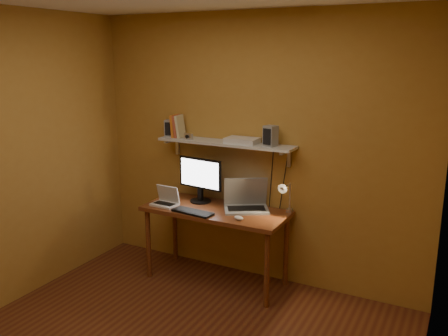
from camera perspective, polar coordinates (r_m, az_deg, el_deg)
The scene contains 14 objects.
room at distance 3.25m, azimuth -7.88°, elevation -2.70°, with size 3.44×3.24×2.64m.
desk at distance 4.61m, azimuth -0.99°, elevation -5.93°, with size 1.40×0.60×0.75m.
wall_shelf at distance 4.59m, azimuth 0.14°, elevation 2.99°, with size 1.40×0.25×0.21m.
monitor at distance 4.73m, azimuth -2.88°, elevation -1.16°, with size 0.50×0.23×0.45m.
laptop at distance 4.55m, azimuth 2.66°, elevation -4.00°, with size 0.51×0.47×0.30m.
netbook at distance 4.71m, azimuth -6.97°, elevation -3.79°, with size 0.26×0.19×0.19m.
keyboard at distance 4.46m, azimuth -3.79°, elevation -5.31°, with size 0.40×0.13×0.02m, color black.
mouse at distance 4.28m, azimuth 1.79°, elevation -6.02°, with size 0.10×0.06×0.03m, color silver.
desk_lamp at distance 4.36m, azimuth 7.44°, elevation -3.09°, with size 0.09×0.23×0.38m.
speaker_left at distance 4.90m, azimuth -6.52°, elevation 4.79°, with size 0.10×0.10×0.17m, color gray.
speaker_right at distance 4.37m, azimuth 5.61°, elevation 3.86°, with size 0.11×0.11×0.19m, color gray.
books at distance 4.84m, azimuth -5.62°, elevation 5.04°, with size 0.13×0.16×0.23m.
shelf_camera at distance 4.71m, azimuth -4.32°, elevation 3.81°, with size 0.10×0.06×0.06m.
router at distance 4.51m, azimuth 2.19°, elevation 3.33°, with size 0.31×0.21×0.05m, color silver.
Camera 1 is at (1.83, -2.53, 2.20)m, focal length 38.00 mm.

